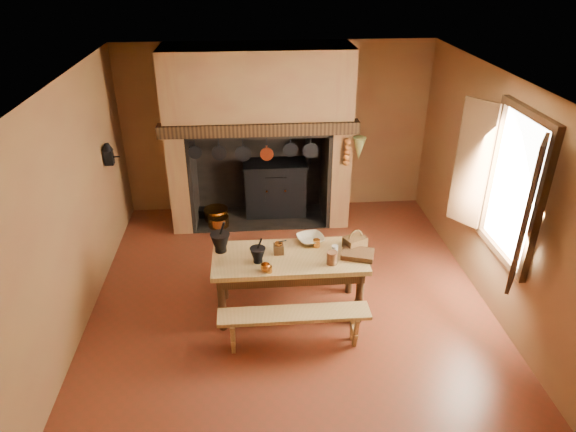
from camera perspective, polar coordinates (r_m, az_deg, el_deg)
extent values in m
plane|color=maroon|center=(6.73, 0.23, -9.30)|extent=(5.50, 5.50, 0.00)
plane|color=silver|center=(5.52, 0.29, 14.58)|extent=(5.50, 5.50, 0.00)
cube|color=olive|center=(8.54, -1.30, 9.64)|extent=(5.00, 0.02, 2.80)
cube|color=olive|center=(6.32, -22.97, 0.52)|extent=(0.02, 5.50, 2.80)
cube|color=olive|center=(6.67, 22.22, 2.08)|extent=(0.02, 5.50, 2.80)
cube|color=olive|center=(3.75, 3.93, -17.54)|extent=(5.00, 0.02, 2.80)
cube|color=olive|center=(8.17, -12.13, 8.18)|extent=(0.30, 0.90, 2.80)
cube|color=olive|center=(8.22, 5.60, 8.78)|extent=(0.30, 0.90, 2.80)
cube|color=olive|center=(7.87, -3.41, 14.09)|extent=(2.20, 0.90, 1.20)
cube|color=#301D0D|center=(7.63, -3.22, 9.65)|extent=(2.95, 0.22, 0.18)
cube|color=black|center=(8.71, -3.22, 5.76)|extent=(2.20, 0.06, 1.60)
cube|color=black|center=(8.66, -3.01, -0.13)|extent=(2.20, 0.90, 0.02)
cube|color=black|center=(8.61, -1.44, 2.98)|extent=(1.00, 0.50, 0.90)
cube|color=black|center=(8.40, -1.47, 5.84)|extent=(1.04, 0.54, 0.04)
cube|color=black|center=(8.33, -1.35, 2.86)|extent=(0.35, 0.02, 0.45)
cylinder|color=black|center=(8.35, 2.30, 8.10)|extent=(0.10, 0.10, 0.70)
cylinder|color=#BE772B|center=(8.30, -2.38, 2.76)|extent=(0.03, 0.03, 0.03)
cylinder|color=#BE772B|center=(8.32, -0.31, 2.84)|extent=(0.03, 0.03, 0.03)
cylinder|color=#BE772B|center=(8.64, -8.00, 0.21)|extent=(0.40, 0.40, 0.20)
cylinder|color=#BE772B|center=(8.42, -7.73, -0.62)|extent=(0.34, 0.34, 0.18)
cube|color=black|center=(8.75, -9.27, 0.35)|extent=(0.18, 0.18, 0.16)
cone|color=olive|center=(7.80, 7.89, 7.43)|extent=(0.20, 0.20, 0.35)
cube|color=white|center=(6.22, 24.05, 2.96)|extent=(0.02, 1.00, 1.60)
cube|color=#361E11|center=(5.94, 25.36, 10.31)|extent=(0.08, 1.16, 0.08)
cube|color=#361E11|center=(6.57, 22.42, -3.69)|extent=(0.08, 1.16, 0.08)
cube|color=#361E11|center=(5.58, 24.98, -0.04)|extent=(0.29, 0.39, 1.60)
cube|color=#361E11|center=(6.68, 19.77, 5.40)|extent=(0.29, 0.39, 1.60)
cube|color=black|center=(7.64, -19.29, 6.21)|extent=(0.12, 0.12, 0.22)
cone|color=black|center=(7.59, -19.47, 7.26)|extent=(0.16, 0.16, 0.10)
cylinder|color=black|center=(7.61, -18.63, 6.25)|extent=(0.12, 0.02, 0.02)
cube|color=tan|center=(6.14, 0.13, -4.69)|extent=(1.83, 0.81, 0.06)
cube|color=#361E11|center=(6.20, 0.13, -5.48)|extent=(1.71, 0.69, 0.14)
cylinder|color=#361E11|center=(6.12, -7.35, -9.64)|extent=(0.09, 0.09, 0.73)
cylinder|color=#361E11|center=(6.23, 7.93, -8.91)|extent=(0.09, 0.09, 0.73)
cylinder|color=#361E11|center=(6.61, -7.17, -6.44)|extent=(0.09, 0.09, 0.73)
cylinder|color=#361E11|center=(6.72, 6.88, -5.82)|extent=(0.09, 0.09, 0.73)
cube|color=tan|center=(5.78, 0.68, -10.84)|extent=(1.69, 0.30, 0.04)
cube|color=tan|center=(6.90, -0.32, -4.17)|extent=(1.53, 0.27, 0.04)
cylinder|color=black|center=(6.26, -7.47, -3.73)|extent=(0.14, 0.14, 0.04)
cone|color=black|center=(6.20, -7.53, -2.80)|extent=(0.24, 0.24, 0.20)
cylinder|color=black|center=(6.11, -7.37, -1.44)|extent=(0.10, 0.06, 0.19)
cylinder|color=black|center=(6.02, -3.35, -4.97)|extent=(0.11, 0.11, 0.03)
cone|color=black|center=(5.97, -3.38, -4.22)|extent=(0.19, 0.19, 0.15)
cylinder|color=black|center=(5.90, -3.20, -3.14)|extent=(0.07, 0.03, 0.15)
cube|color=#361E11|center=(6.15, -1.06, -3.69)|extent=(0.12, 0.12, 0.12)
cylinder|color=#BE772B|center=(6.11, -1.07, -3.11)|extent=(0.09, 0.09, 0.03)
cylinder|color=black|center=(6.09, -0.61, -2.81)|extent=(0.10, 0.02, 0.03)
cylinder|color=#BE772B|center=(5.82, -2.12, -5.94)|extent=(0.09, 0.09, 0.08)
cylinder|color=#BE772B|center=(6.29, 3.18, -3.03)|extent=(0.11, 0.11, 0.10)
imported|color=#BAB08F|center=(6.39, 2.51, -2.59)|extent=(0.41, 0.41, 0.08)
cylinder|color=#55341F|center=(5.97, 4.90, -4.65)|extent=(0.13, 0.13, 0.16)
cylinder|color=beige|center=(6.13, 5.20, -3.83)|extent=(0.08, 0.08, 0.13)
cube|color=#472C15|center=(6.31, 7.45, -2.93)|extent=(0.31, 0.27, 0.14)
torus|color=#472C15|center=(6.27, 7.49, -2.37)|extent=(0.19, 0.10, 0.20)
cube|color=#361E11|center=(6.16, 7.74, -4.21)|extent=(0.44, 0.37, 0.06)
imported|color=#BE772B|center=(5.84, -2.52, -5.75)|extent=(0.13, 0.13, 0.09)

